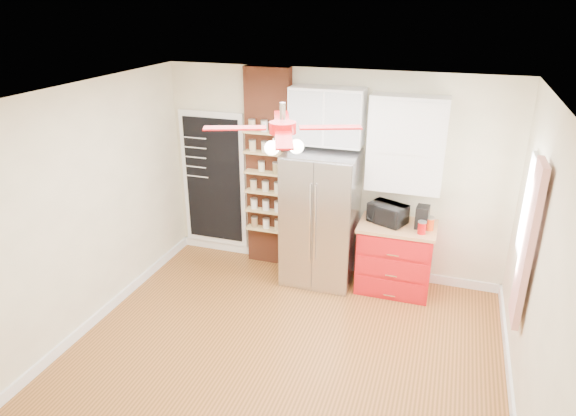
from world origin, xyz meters
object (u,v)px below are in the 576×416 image
(coffee_maker, at_px, (422,217))
(canister_left, at_px, (422,228))
(red_cabinet, at_px, (395,257))
(fridge, at_px, (320,218))
(toaster_oven, at_px, (388,213))
(ceiling_fan, at_px, (283,128))
(pantry_jar_oats, at_px, (262,166))

(coffee_maker, bearing_deg, canister_left, -80.72)
(coffee_maker, bearing_deg, red_cabinet, -174.40)
(fridge, distance_m, toaster_oven, 0.85)
(ceiling_fan, relative_size, pantry_jar_oats, 11.52)
(red_cabinet, xyz_separation_m, ceiling_fan, (-0.92, -1.68, 1.97))
(toaster_oven, height_order, canister_left, toaster_oven)
(ceiling_fan, height_order, coffee_maker, ceiling_fan)
(ceiling_fan, bearing_deg, red_cabinet, 61.29)
(red_cabinet, bearing_deg, canister_left, -29.64)
(fridge, xyz_separation_m, toaster_oven, (0.83, 0.08, 0.15))
(fridge, height_order, canister_left, fridge)
(ceiling_fan, relative_size, coffee_maker, 5.03)
(toaster_oven, xyz_separation_m, coffee_maker, (0.42, -0.02, 0.02))
(fridge, relative_size, toaster_oven, 3.95)
(red_cabinet, height_order, ceiling_fan, ceiling_fan)
(red_cabinet, xyz_separation_m, toaster_oven, (-0.14, 0.03, 0.57))
(ceiling_fan, bearing_deg, toaster_oven, 65.44)
(canister_left, bearing_deg, fridge, 174.70)
(toaster_oven, distance_m, coffee_maker, 0.42)
(pantry_jar_oats, bearing_deg, toaster_oven, -3.05)
(canister_left, bearing_deg, ceiling_fan, -128.74)
(fridge, xyz_separation_m, ceiling_fan, (0.05, -1.63, 1.55))
(red_cabinet, xyz_separation_m, pantry_jar_oats, (-1.83, 0.12, 0.98))
(ceiling_fan, distance_m, coffee_maker, 2.49)
(fridge, relative_size, pantry_jar_oats, 14.41)
(fridge, distance_m, ceiling_fan, 2.25)
(coffee_maker, bearing_deg, toaster_oven, -178.70)
(red_cabinet, distance_m, toaster_oven, 0.59)
(fridge, relative_size, red_cabinet, 1.86)
(red_cabinet, xyz_separation_m, canister_left, (0.29, -0.17, 0.52))
(fridge, distance_m, red_cabinet, 1.06)
(fridge, height_order, red_cabinet, fridge)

